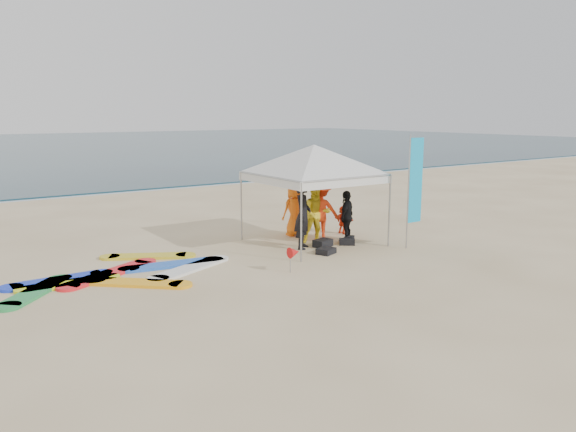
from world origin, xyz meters
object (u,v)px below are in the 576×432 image
at_px(person_black_a, 303,215).
at_px(feather_flag, 415,182).
at_px(person_black_b, 347,216).
at_px(surfboard_spread, 120,274).
at_px(person_yellow, 317,214).
at_px(person_orange_a, 320,211).
at_px(person_orange_b, 295,210).
at_px(marker_pennant, 294,252).
at_px(person_seated, 343,220).
at_px(canopy_tent, 314,145).

height_order(person_black_a, feather_flag, feather_flag).
xyz_separation_m(person_black_b, surfboard_spread, (-6.86, 0.32, -0.76)).
distance_m(person_yellow, person_orange_a, 0.39).
height_order(person_orange_b, feather_flag, feather_flag).
relative_size(person_black_a, marker_pennant, 3.06).
xyz_separation_m(person_yellow, marker_pennant, (-2.34, -2.20, -0.40)).
distance_m(person_orange_a, surfboard_spread, 6.41).
bearing_deg(marker_pennant, person_black_a, 49.46).
bearing_deg(person_black_b, surfboard_spread, -34.45).
distance_m(person_black_b, person_seated, 1.24).
relative_size(person_orange_b, canopy_tent, 0.37).
bearing_deg(person_black_b, person_orange_b, -96.08).
bearing_deg(person_black_a, person_orange_a, -17.55).
bearing_deg(person_orange_b, person_orange_a, 106.21).
bearing_deg(person_black_a, marker_pennant, -175.43).
distance_m(person_black_a, canopy_tent, 2.13).
xyz_separation_m(person_black_b, marker_pennant, (-3.18, -1.80, -0.30)).
distance_m(person_yellow, person_orange_b, 1.24).
bearing_deg(canopy_tent, person_orange_b, 84.78).
height_order(person_seated, surfboard_spread, person_seated).
height_order(person_yellow, marker_pennant, person_yellow).
distance_m(person_black_a, person_orange_a, 1.18).
xyz_separation_m(person_seated, surfboard_spread, (-7.54, -0.66, -0.42)).
xyz_separation_m(marker_pennant, surfboard_spread, (-3.68, 2.12, -0.46)).
distance_m(person_orange_a, person_orange_b, 1.04).
relative_size(person_black_b, canopy_tent, 0.35).
height_order(person_orange_a, person_seated, person_orange_a).
bearing_deg(person_seated, canopy_tent, 110.69).
bearing_deg(surfboard_spread, person_orange_b, 12.19).
bearing_deg(person_orange_a, feather_flag, 163.05).
bearing_deg(person_orange_b, surfboard_spread, 13.87).
bearing_deg(feather_flag, surfboard_spread, 166.34).
height_order(person_seated, canopy_tent, canopy_tent).
bearing_deg(feather_flag, person_orange_a, 126.64).
distance_m(person_orange_a, person_black_b, 0.83).
bearing_deg(canopy_tent, person_black_a, -149.54).
relative_size(canopy_tent, feather_flag, 1.37).
bearing_deg(marker_pennant, person_seated, 35.78).
xyz_separation_m(person_black_a, feather_flag, (2.72, -1.71, 0.95)).
bearing_deg(marker_pennant, person_yellow, 43.16).
distance_m(person_black_a, person_black_b, 1.59).
height_order(person_black_a, marker_pennant, person_black_a).
height_order(person_orange_b, marker_pennant, person_orange_b).
bearing_deg(surfboard_spread, feather_flag, -13.66).
height_order(canopy_tent, feather_flag, canopy_tent).
bearing_deg(canopy_tent, surfboard_spread, -178.41).
relative_size(person_orange_b, person_seated, 1.82).
xyz_separation_m(person_yellow, feather_flag, (1.99, -2.02, 1.03)).
distance_m(person_orange_b, marker_pennant, 4.20).
bearing_deg(person_seated, person_orange_b, 69.18).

